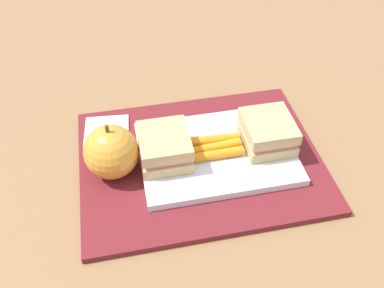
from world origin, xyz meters
The scene contains 8 objects.
ground_plane centered at (0.00, 0.00, 0.00)m, with size 2.40×2.40×0.00m, color olive.
lunchbag_mat centered at (0.00, 0.00, 0.01)m, with size 0.36×0.28×0.01m, color maroon.
food_tray centered at (-0.03, 0.00, 0.02)m, with size 0.23×0.17×0.01m, color white.
sandwich_half_left centered at (-0.10, 0.00, 0.04)m, with size 0.07×0.08×0.04m.
sandwich_half_right centered at (0.05, 0.00, 0.04)m, with size 0.07×0.08×0.04m.
carrot_sticks_bundle centered at (-0.02, 0.00, 0.03)m, with size 0.08×0.04×0.02m.
apple centered at (0.13, 0.00, 0.05)m, with size 0.08×0.08×0.09m.
paper_napkin centered at (0.14, -0.09, 0.01)m, with size 0.07×0.07×0.00m, color white.
Camera 1 is at (0.10, 0.44, 0.48)m, focal length 39.93 mm.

